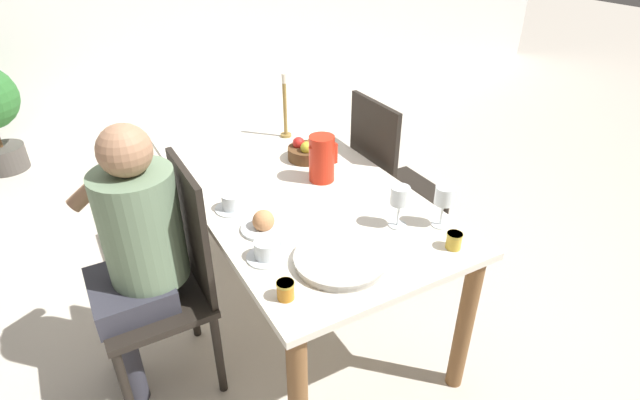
% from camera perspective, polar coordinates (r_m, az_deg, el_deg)
% --- Properties ---
extents(ground_plane, '(20.00, 20.00, 0.00)m').
position_cam_1_polar(ground_plane, '(2.69, -2.68, -11.90)').
color(ground_plane, beige).
extents(dining_table, '(0.88, 1.67, 0.73)m').
position_cam_1_polar(dining_table, '(2.31, -3.06, -0.43)').
color(dining_table, silver).
rests_on(dining_table, ground_plane).
extents(chair_person_side, '(0.42, 0.42, 1.00)m').
position_cam_1_polar(chair_person_side, '(2.12, -16.72, -8.71)').
color(chair_person_side, black).
rests_on(chair_person_side, ground_plane).
extents(chair_opposite, '(0.42, 0.42, 1.00)m').
position_cam_1_polar(chair_opposite, '(2.72, 7.83, 1.94)').
color(chair_opposite, black).
rests_on(chair_opposite, ground_plane).
extents(person_seated, '(0.39, 0.41, 1.19)m').
position_cam_1_polar(person_seated, '(2.03, -20.34, -4.81)').
color(person_seated, '#33333D').
rests_on(person_seated, ground_plane).
extents(red_pitcher, '(0.14, 0.12, 0.21)m').
position_cam_1_polar(red_pitcher, '(2.25, 0.20, 4.79)').
color(red_pitcher, red).
rests_on(red_pitcher, dining_table).
extents(wine_glass_water, '(0.07, 0.07, 0.17)m').
position_cam_1_polar(wine_glass_water, '(1.97, 14.00, 0.28)').
color(wine_glass_water, white).
rests_on(wine_glass_water, dining_table).
extents(wine_glass_juice, '(0.07, 0.07, 0.17)m').
position_cam_1_polar(wine_glass_juice, '(1.93, 9.11, 0.22)').
color(wine_glass_juice, white).
rests_on(wine_glass_juice, dining_table).
extents(teacup_near_person, '(0.15, 0.15, 0.07)m').
position_cam_1_polar(teacup_near_person, '(1.80, -6.15, -5.79)').
color(teacup_near_person, silver).
rests_on(teacup_near_person, dining_table).
extents(teacup_across, '(0.15, 0.15, 0.07)m').
position_cam_1_polar(teacup_across, '(2.09, -9.99, -0.32)').
color(teacup_across, silver).
rests_on(teacup_across, dining_table).
extents(serving_tray, '(0.33, 0.33, 0.03)m').
position_cam_1_polar(serving_tray, '(1.77, 2.33, -6.79)').
color(serving_tray, '#B7B2A8').
rests_on(serving_tray, dining_table).
extents(bread_plate, '(0.18, 0.18, 0.09)m').
position_cam_1_polar(bread_plate, '(1.95, -6.46, -2.68)').
color(bread_plate, silver).
rests_on(bread_plate, dining_table).
extents(jam_jar_amber, '(0.06, 0.06, 0.06)m').
position_cam_1_polar(jam_jar_amber, '(1.90, 15.07, -4.43)').
color(jam_jar_amber, gold).
rests_on(jam_jar_amber, dining_table).
extents(jam_jar_red, '(0.06, 0.06, 0.06)m').
position_cam_1_polar(jam_jar_red, '(1.62, -3.97, -10.16)').
color(jam_jar_red, '#C67A1E').
rests_on(jam_jar_red, dining_table).
extents(fruit_bowl, '(0.19, 0.19, 0.11)m').
position_cam_1_polar(fruit_bowl, '(2.48, -1.53, 5.63)').
color(fruit_bowl, brown).
rests_on(fruit_bowl, dining_table).
extents(candlestick_tall, '(0.06, 0.06, 0.35)m').
position_cam_1_polar(candlestick_tall, '(2.70, -4.01, 9.94)').
color(candlestick_tall, olive).
rests_on(candlestick_tall, dining_table).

